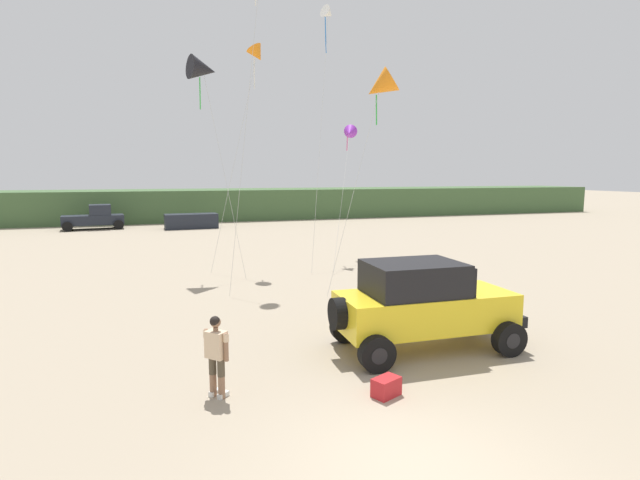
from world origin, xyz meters
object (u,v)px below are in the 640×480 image
(distant_pickup, at_px, (95,218))
(kite_yellow_diamond, at_px, (380,87))
(kite_pink_ribbon, at_px, (350,133))
(distant_sedan, at_px, (191,221))
(kite_blue_swept, at_px, (203,70))
(cooler_box, at_px, (386,387))
(person_watching, at_px, (216,352))
(jeep, at_px, (423,303))
(kite_red_delta, at_px, (257,55))
(kite_green_box, at_px, (328,14))

(distant_pickup, bearing_deg, kite_yellow_diamond, -61.71)
(kite_yellow_diamond, height_order, kite_pink_ribbon, kite_yellow_diamond)
(distant_sedan, bearing_deg, kite_pink_ribbon, -68.31)
(kite_blue_swept, xyz_separation_m, kite_yellow_diamond, (6.38, -4.56, -1.13))
(kite_yellow_diamond, bearing_deg, cooler_box, -113.43)
(kite_blue_swept, height_order, kite_yellow_diamond, kite_blue_swept)
(cooler_box, bearing_deg, person_watching, 138.19)
(cooler_box, distance_m, kite_blue_swept, 16.82)
(jeep, relative_size, kite_blue_swept, 0.50)
(person_watching, xyz_separation_m, kite_pink_ribbon, (8.85, 15.62, 5.70))
(distant_sedan, distance_m, kite_red_delta, 20.52)
(cooler_box, relative_size, distant_sedan, 0.13)
(kite_pink_ribbon, bearing_deg, person_watching, -119.53)
(jeep, xyz_separation_m, kite_blue_swept, (-4.23, 12.02, 7.75))
(kite_blue_swept, bearing_deg, cooler_box, -81.15)
(person_watching, height_order, kite_green_box, kite_green_box)
(distant_pickup, distance_m, kite_yellow_diamond, 29.43)
(person_watching, xyz_separation_m, kite_yellow_diamond, (7.40, 8.64, 6.88))
(distant_sedan, bearing_deg, distant_pickup, 163.46)
(jeep, relative_size, kite_pink_ribbon, 0.69)
(person_watching, height_order, distant_pickup, distant_pickup)
(kite_pink_ribbon, bearing_deg, cooler_box, -108.69)
(person_watching, xyz_separation_m, distant_sedan, (1.30, 32.04, -0.34))
(distant_sedan, bearing_deg, kite_green_box, -68.91)
(person_watching, height_order, distant_sedan, person_watching)
(cooler_box, xyz_separation_m, kite_blue_swept, (-2.21, 14.19, 8.76))
(person_watching, bearing_deg, distant_pickup, 100.32)
(distant_pickup, relative_size, kite_pink_ribbon, 0.68)
(jeep, bearing_deg, kite_blue_swept, 109.40)
(kite_red_delta, bearing_deg, person_watching, -104.34)
(kite_blue_swept, relative_size, kite_yellow_diamond, 1.12)
(kite_green_box, bearing_deg, kite_yellow_diamond, -94.50)
(jeep, relative_size, distant_pickup, 1.01)
(kite_green_box, height_order, kite_pink_ribbon, kite_green_box)
(distant_pickup, height_order, kite_green_box, kite_green_box)
(kite_pink_ribbon, bearing_deg, distant_pickup, 129.49)
(kite_red_delta, bearing_deg, kite_yellow_diamond, -53.71)
(person_watching, relative_size, kite_yellow_diamond, 0.19)
(kite_blue_swept, distance_m, kite_yellow_diamond, 7.92)
(jeep, xyz_separation_m, kite_yellow_diamond, (2.15, 7.46, 6.62))
(cooler_box, xyz_separation_m, kite_pink_ribbon, (5.62, 16.61, 6.44))
(cooler_box, distance_m, kite_pink_ribbon, 18.68)
(kite_red_delta, relative_size, kite_pink_ribbon, 1.46)
(person_watching, distance_m, distant_sedan, 32.06)
(person_watching, distance_m, kite_yellow_diamond, 13.29)
(kite_green_box, height_order, kite_blue_swept, kite_green_box)
(distant_sedan, xyz_separation_m, kite_red_delta, (2.25, -18.16, 9.30))
(kite_blue_swept, distance_m, kite_pink_ribbon, 8.52)
(person_watching, relative_size, kite_green_box, 0.12)
(distant_sedan, bearing_deg, jeep, -85.70)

